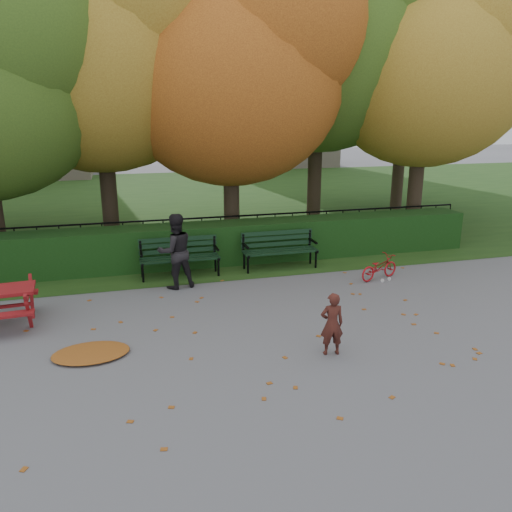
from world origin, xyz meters
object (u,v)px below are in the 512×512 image
object	(u,v)px
tree_c	(244,65)
tree_b	(111,40)
child	(332,324)
bicycle	(379,267)
tree_d	(335,29)
bench_left	(179,254)
bench_right	(279,247)
tree_e	(441,59)
adult	(175,251)
tree_g	(418,63)

from	to	relation	value
tree_c	tree_b	bearing A→B (deg)	166.55
child	bicycle	bearing A→B (deg)	-121.53
tree_d	bench_left	xyz separation A→B (m)	(-5.18, -3.53, -5.46)
tree_c	bench_right	xyz separation A→B (m)	(0.27, -2.26, -4.30)
bench_left	tree_e	bearing A→B (deg)	14.81
tree_e	bench_left	bearing A→B (deg)	-165.19
bench_right	adult	size ratio (longest dim) A/B	1.11
tree_g	child	bearing A→B (deg)	-126.52
tree_e	tree_g	size ratio (longest dim) A/B	0.95
tree_b	bench_right	distance (m)	6.76
bench_right	child	xyz separation A→B (m)	(-0.62, -4.55, -0.02)
tree_b	adult	world-z (taller)	tree_b
tree_b	adult	bearing A→B (deg)	-75.75
tree_c	bicycle	distance (m)	6.26
tree_g	bicycle	xyz separation A→B (m)	(-5.33, -7.52, -5.09)
tree_c	bench_left	bearing A→B (deg)	-133.36
child	tree_d	bearing A→B (deg)	-105.15
bench_left	tree_b	bearing A→B (deg)	110.58
tree_c	tree_d	xyz separation A→B (m)	(3.04, 1.27, 1.16)
tree_c	tree_g	world-z (taller)	tree_g
tree_e	tree_g	xyz separation A→B (m)	(1.81, 3.99, 0.29)
tree_c	adult	world-z (taller)	tree_c
tree_c	bench_left	xyz separation A→B (m)	(-2.13, -2.26, -4.30)
bench_right	child	bearing A→B (deg)	-97.80
tree_g	bicycle	world-z (taller)	tree_g
tree_c	tree_e	distance (m)	5.70
tree_e	child	world-z (taller)	tree_e
tree_b	tree_e	bearing A→B (deg)	-6.21
tree_e	tree_c	bearing A→B (deg)	178.07
tree_d	bench_right	xyz separation A→B (m)	(-2.78, -3.53, -5.46)
tree_b	bench_right	xyz separation A→B (m)	(3.54, -3.04, -4.88)
tree_g	adult	size ratio (longest dim) A/B	5.29
tree_c	tree_d	bearing A→B (deg)	22.61
bench_right	child	distance (m)	4.60
bench_left	tree_d	bearing A→B (deg)	34.26
tree_b	bicycle	bearing A→B (deg)	-39.58
tree_c	tree_g	xyz separation A→B (m)	(7.50, 3.80, 0.55)
bicycle	tree_g	bearing A→B (deg)	-53.55
child	tree_g	bearing A→B (deg)	-118.83
tree_d	bench_left	world-z (taller)	tree_d
tree_d	bench_left	size ratio (longest dim) A/B	5.32
tree_g	bicycle	bearing A→B (deg)	-125.35
tree_b	bench_left	world-z (taller)	tree_b
tree_c	child	xyz separation A→B (m)	(-0.36, -6.81, -4.32)
tree_d	bench_right	distance (m)	7.07
tree_c	bicycle	size ratio (longest dim) A/B	7.50
bench_left	bicycle	distance (m)	4.55
tree_d	child	xyz separation A→B (m)	(-3.40, -8.08, -5.48)
tree_d	tree_g	world-z (taller)	tree_d
tree_c	tree_g	distance (m)	8.43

